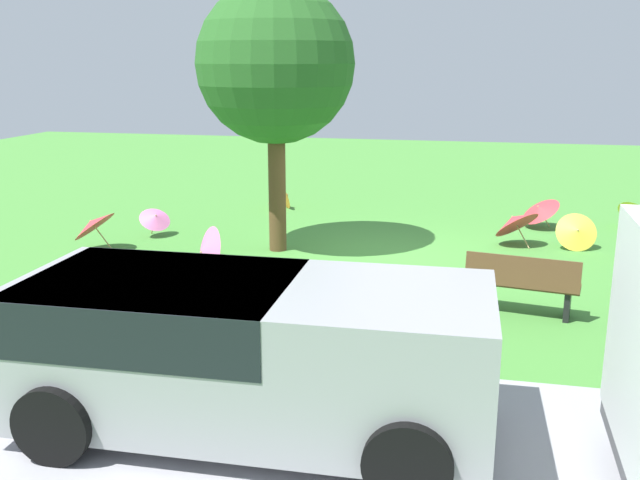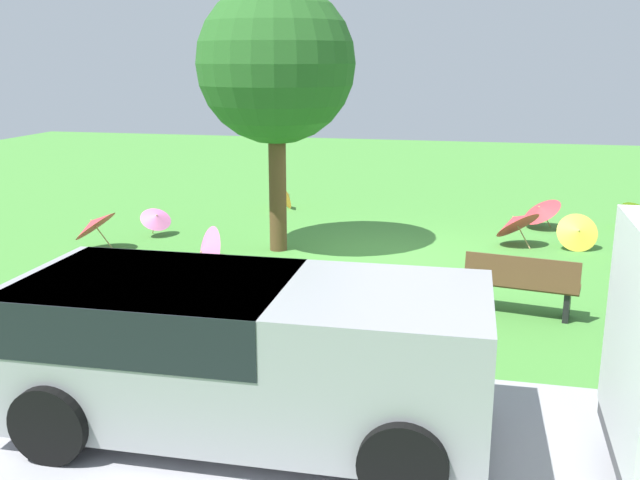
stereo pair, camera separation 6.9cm
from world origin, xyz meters
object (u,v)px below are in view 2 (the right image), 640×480
at_px(parasol_red_1, 194,282).
at_px(park_bench, 521,284).
at_px(parasol_red_2, 93,223).
at_px(parasol_yellow_2, 637,211).
at_px(parasol_purple_1, 432,287).
at_px(parasol_pink_1, 156,217).
at_px(parasol_orange_2, 287,195).
at_px(parasol_red_0, 515,221).
at_px(parasol_yellow_3, 578,232).
at_px(shade_tree, 276,65).
at_px(parasol_red_4, 541,209).
at_px(parasol_pink_3, 205,252).
at_px(van_dark, 233,343).

bearing_deg(parasol_red_1, park_bench, -166.54).
relative_size(parasol_red_2, parasol_yellow_2, 1.00).
relative_size(park_bench, parasol_yellow_2, 1.77).
height_order(parasol_purple_1, parasol_pink_1, parasol_pink_1).
bearing_deg(parasol_orange_2, parasol_pink_1, 60.70).
bearing_deg(park_bench, parasol_yellow_2, -113.65).
distance_m(parasol_red_0, parasol_yellow_3, 1.19).
height_order(shade_tree, parasol_red_2, shade_tree).
distance_m(park_bench, parasol_red_4, 5.78).
height_order(parasol_pink_3, parasol_yellow_3, parasol_pink_3).
height_order(parasol_pink_1, parasol_yellow_2, parasol_yellow_2).
xyz_separation_m(parasol_red_4, parasol_yellow_3, (-0.58, 1.74, -0.06)).
bearing_deg(parasol_red_1, parasol_red_4, -127.58).
bearing_deg(parasol_red_2, parasol_pink_1, -116.19).
distance_m(parasol_pink_1, parasol_yellow_2, 10.43).
bearing_deg(parasol_red_1, parasol_orange_2, -84.54).
height_order(van_dark, parasol_pink_3, van_dark).
bearing_deg(parasol_orange_2, parasol_red_2, 61.56).
height_order(parasol_purple_1, parasol_red_1, parasol_red_1).
distance_m(parasol_red_2, parasol_yellow_2, 11.51).
height_order(parasol_pink_1, parasol_red_4, parasol_red_4).
xyz_separation_m(park_bench, parasol_pink_3, (5.10, -0.62, -0.00)).
xyz_separation_m(parasol_purple_1, parasol_pink_3, (3.81, -0.48, 0.19)).
relative_size(parasol_red_0, parasol_red_2, 1.34).
bearing_deg(parasol_red_0, parasol_pink_1, 7.01).
bearing_deg(parasol_pink_1, parasol_red_2, 63.81).
bearing_deg(parasol_red_0, parasol_red_4, -110.22).
height_order(parasol_yellow_2, parasol_red_4, parasol_red_4).
height_order(parasol_red_0, parasol_red_4, parasol_red_0).
relative_size(parasol_purple_1, parasol_red_1, 0.56).
bearing_deg(parasol_yellow_2, van_dark, 61.01).
bearing_deg(parasol_red_4, park_bench, 83.37).
bearing_deg(park_bench, parasol_red_1, 13.46).
bearing_deg(parasol_red_1, parasol_red_2, -41.94).
bearing_deg(parasol_yellow_2, parasol_red_1, 45.10).
height_order(parasol_purple_1, parasol_orange_2, parasol_orange_2).
distance_m(parasol_pink_1, parasol_red_1, 5.05).
xyz_separation_m(parasol_purple_1, parasol_yellow_3, (-2.53, -3.86, 0.09)).
xyz_separation_m(parasol_red_1, parasol_yellow_2, (-7.34, -7.37, -0.14)).
distance_m(parasol_red_1, parasol_yellow_2, 10.40).
relative_size(parasol_orange_2, parasol_pink_3, 0.76).
xyz_separation_m(shade_tree, parasol_red_4, (-5.10, -3.01, -3.09)).
bearing_deg(parasol_red_0, parasol_red_1, 48.14).
bearing_deg(parasol_red_4, parasol_purple_1, 70.74).
bearing_deg(parasol_yellow_3, parasol_red_2, 13.16).
xyz_separation_m(parasol_yellow_2, parasol_red_4, (2.08, 0.53, 0.05)).
distance_m(parasol_orange_2, parasol_pink_3, 5.97).
bearing_deg(parasol_red_2, parasol_yellow_2, -157.50).
bearing_deg(shade_tree, parasol_red_1, 87.63).
relative_size(parasol_red_1, parasol_orange_2, 1.64).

